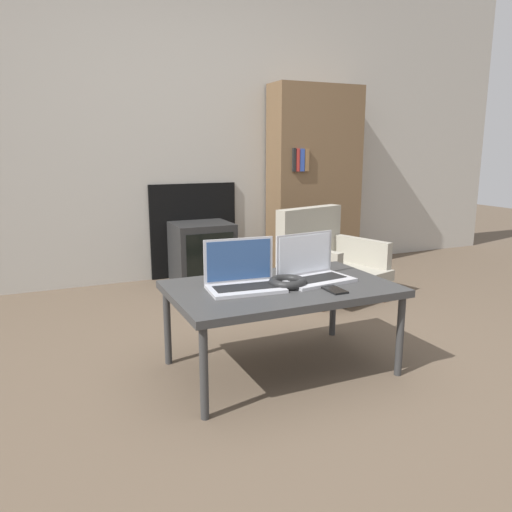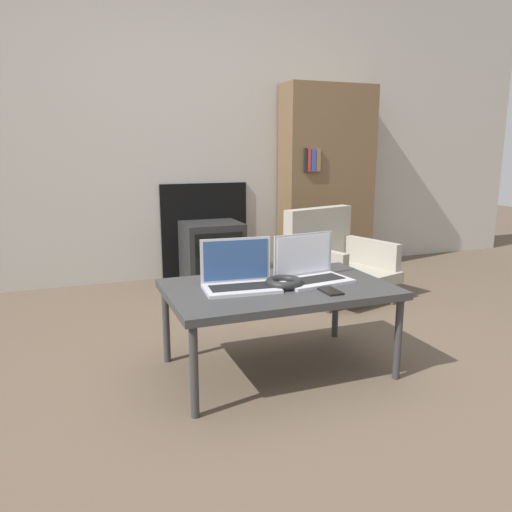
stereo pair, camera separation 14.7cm
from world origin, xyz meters
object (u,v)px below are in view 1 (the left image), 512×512
(headphones, at_px, (288,282))
(laptop_right, at_px, (312,270))
(phone, at_px, (335,290))
(laptop_left, at_px, (243,277))
(tv, at_px, (202,252))
(armchair, at_px, (325,256))

(headphones, bearing_deg, laptop_right, 18.94)
(phone, bearing_deg, laptop_left, 149.74)
(laptop_left, bearing_deg, headphones, -10.53)
(headphones, xyz_separation_m, phone, (0.16, -0.16, -0.02))
(tv, bearing_deg, headphones, -94.87)
(armchair, bearing_deg, headphones, -145.62)
(laptop_left, xyz_separation_m, phone, (0.37, -0.22, -0.05))
(headphones, height_order, tv, tv)
(laptop_left, distance_m, phone, 0.44)
(laptop_right, distance_m, tv, 1.77)
(laptop_left, distance_m, tv, 1.81)
(phone, distance_m, armchair, 1.45)
(laptop_left, bearing_deg, armchair, 48.11)
(phone, bearing_deg, headphones, 135.81)
(laptop_right, relative_size, headphones, 2.04)
(headphones, distance_m, armchair, 1.41)
(laptop_left, height_order, headphones, laptop_left)
(laptop_right, bearing_deg, armchair, 47.24)
(headphones, distance_m, phone, 0.23)
(laptop_left, relative_size, headphones, 1.99)
(armchair, bearing_deg, laptop_left, -153.23)
(phone, bearing_deg, tv, 90.28)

